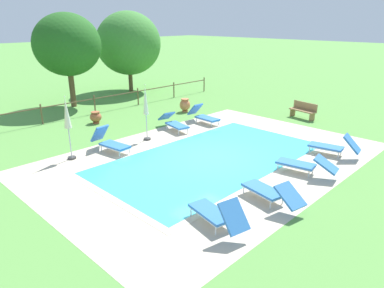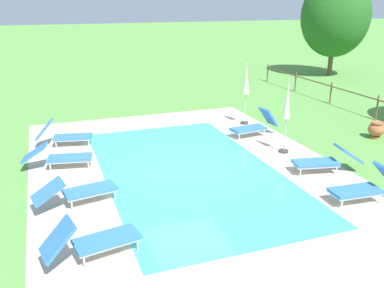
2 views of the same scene
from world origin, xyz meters
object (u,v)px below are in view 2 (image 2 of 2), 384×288
at_px(patio_umbrella_closed_row_mid_west, 287,106).
at_px(tree_centre, 335,16).
at_px(terracotta_urn_by_tree, 376,129).
at_px(sun_lounger_south_near_corner, 365,187).
at_px(sun_lounger_north_mid, 78,191).
at_px(sun_lounger_south_end, 93,240).
at_px(sun_lounger_north_near_steps, 254,125).
at_px(sun_lounger_south_mid, 60,157).
at_px(sun_lounger_north_end, 65,135).
at_px(patio_umbrella_closed_row_west, 246,84).
at_px(sun_lounger_north_far, 325,160).

bearing_deg(patio_umbrella_closed_row_mid_west, tree_centre, 137.69).
bearing_deg(patio_umbrella_closed_row_mid_west, terracotta_urn_by_tree, 92.39).
bearing_deg(sun_lounger_south_near_corner, sun_lounger_north_mid, -108.49).
bearing_deg(sun_lounger_south_end, sun_lounger_north_near_steps, 131.46).
bearing_deg(sun_lounger_north_mid, sun_lounger_south_mid, -173.45).
relative_size(sun_lounger_north_end, patio_umbrella_closed_row_west, 0.79).
bearing_deg(sun_lounger_north_mid, sun_lounger_north_end, -179.82).
bearing_deg(patio_umbrella_closed_row_west, sun_lounger_north_end, -87.61).
distance_m(sun_lounger_north_mid, sun_lounger_south_end, 2.45).
bearing_deg(terracotta_urn_by_tree, sun_lounger_south_near_corner, -45.22).
height_order(sun_lounger_south_near_corner, sun_lounger_south_end, sun_lounger_south_near_corner).
distance_m(sun_lounger_south_end, patio_umbrella_closed_row_mid_west, 7.91).
distance_m(patio_umbrella_closed_row_mid_west, tree_centre, 16.22).
height_order(sun_lounger_south_end, tree_centre, tree_centre).
relative_size(sun_lounger_north_end, tree_centre, 0.31).
bearing_deg(sun_lounger_south_near_corner, tree_centre, 145.42).
xyz_separation_m(sun_lounger_south_mid, patio_umbrella_closed_row_west, (-2.36, 7.40, 1.30)).
bearing_deg(patio_umbrella_closed_row_mid_west, sun_lounger_north_near_steps, -177.51).
height_order(sun_lounger_south_mid, sun_lounger_south_end, sun_lounger_south_end).
distance_m(sun_lounger_south_mid, patio_umbrella_closed_row_mid_west, 7.31).
distance_m(sun_lounger_south_near_corner, sun_lounger_south_end, 6.79).
bearing_deg(sun_lounger_north_far, sun_lounger_north_end, -125.57).
xyz_separation_m(patio_umbrella_closed_row_mid_west, tree_centre, (-11.89, 10.82, 2.22)).
height_order(sun_lounger_north_far, sun_lounger_south_near_corner, sun_lounger_south_near_corner).
xyz_separation_m(sun_lounger_north_far, patio_umbrella_closed_row_mid_west, (-1.86, -0.24, 1.22)).
relative_size(patio_umbrella_closed_row_west, patio_umbrella_closed_row_mid_west, 0.99).
height_order(sun_lounger_north_end, sun_lounger_south_near_corner, sun_lounger_north_end).
xyz_separation_m(sun_lounger_north_far, patio_umbrella_closed_row_west, (-5.35, 0.05, 1.29)).
relative_size(sun_lounger_north_far, tree_centre, 0.33).
distance_m(sun_lounger_south_near_corner, patio_umbrella_closed_row_west, 7.38).
bearing_deg(sun_lounger_south_end, sun_lounger_south_mid, -176.02).
bearing_deg(sun_lounger_north_end, sun_lounger_north_far, 54.43).
relative_size(sun_lounger_north_mid, sun_lounger_north_far, 1.01).
xyz_separation_m(sun_lounger_south_end, patio_umbrella_closed_row_mid_west, (-3.93, 6.76, 1.20)).
xyz_separation_m(patio_umbrella_closed_row_mid_west, terracotta_urn_by_tree, (-0.17, 4.00, -1.25)).
height_order(patio_umbrella_closed_row_mid_west, tree_centre, tree_centre).
height_order(sun_lounger_south_end, patio_umbrella_closed_row_mid_west, patio_umbrella_closed_row_mid_west).
distance_m(sun_lounger_north_far, patio_umbrella_closed_row_mid_west, 2.24).
bearing_deg(tree_centre, patio_umbrella_closed_row_mid_west, -42.31).
bearing_deg(sun_lounger_south_near_corner, patio_umbrella_closed_row_mid_west, -179.59).
xyz_separation_m(sun_lounger_north_near_steps, sun_lounger_south_near_corner, (5.74, 0.11, -0.01)).
height_order(sun_lounger_south_mid, patio_umbrella_closed_row_west, patio_umbrella_closed_row_west).
xyz_separation_m(sun_lounger_north_mid, sun_lounger_south_near_corner, (2.29, 6.84, 0.03)).
distance_m(sun_lounger_north_near_steps, terracotta_urn_by_tree, 4.46).
xyz_separation_m(sun_lounger_south_end, patio_umbrella_closed_row_west, (-7.42, 7.05, 1.27)).
bearing_deg(tree_centre, terracotta_urn_by_tree, -30.21).
relative_size(sun_lounger_north_mid, patio_umbrella_closed_row_mid_west, 0.85).
bearing_deg(patio_umbrella_closed_row_mid_west, patio_umbrella_closed_row_west, 175.22).
xyz_separation_m(sun_lounger_north_end, terracotta_urn_by_tree, (3.02, 10.82, -0.06)).
relative_size(sun_lounger_south_end, terracotta_urn_by_tree, 3.24).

